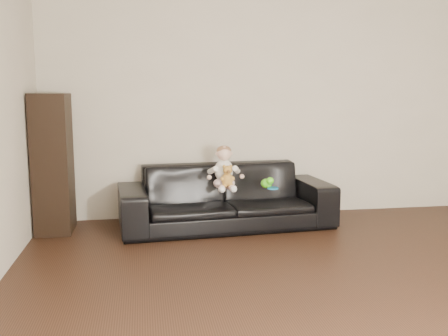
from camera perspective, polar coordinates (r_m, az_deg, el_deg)
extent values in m
plane|color=black|center=(3.50, 15.83, -15.69)|extent=(5.50, 5.50, 0.00)
plane|color=beige|center=(5.79, 4.71, 7.43)|extent=(5.00, 0.00, 5.00)
imported|color=black|center=(5.31, 0.22, -3.26)|extent=(2.29, 1.04, 0.65)
cube|color=black|center=(5.34, -18.96, 0.48)|extent=(0.35, 0.49, 1.41)
cube|color=silver|center=(5.31, -18.92, 3.88)|extent=(0.18, 0.25, 0.28)
ellipsoid|color=#FDD5D6|center=(5.16, 0.00, -1.75)|extent=(0.23, 0.20, 0.12)
ellipsoid|color=white|center=(5.16, -0.03, -0.29)|extent=(0.20, 0.16, 0.23)
sphere|color=beige|center=(5.12, 0.00, 1.70)|extent=(0.16, 0.16, 0.15)
ellipsoid|color=#8C603F|center=(5.12, -0.02, 1.97)|extent=(0.16, 0.16, 0.11)
cylinder|color=#FDD5D6|center=(5.02, -0.26, -2.27)|extent=(0.07, 0.19, 0.07)
cylinder|color=#FDD5D6|center=(5.04, 0.79, -2.23)|extent=(0.07, 0.19, 0.07)
sphere|color=white|center=(4.92, -0.18, -2.48)|extent=(0.06, 0.06, 0.06)
sphere|color=white|center=(4.94, 1.10, -2.44)|extent=(0.06, 0.06, 0.06)
cylinder|color=white|center=(5.09, -1.28, -0.26)|extent=(0.06, 0.16, 0.10)
cylinder|color=white|center=(5.13, 1.41, -0.19)|extent=(0.06, 0.16, 0.10)
ellipsoid|color=#B48233|center=(5.01, 0.38, -1.33)|extent=(0.13, 0.11, 0.14)
sphere|color=#B48233|center=(4.98, 0.41, -0.24)|extent=(0.10, 0.10, 0.09)
sphere|color=#B48233|center=(4.98, 0.02, 0.16)|extent=(0.04, 0.04, 0.04)
sphere|color=#B48233|center=(4.99, 0.76, 0.17)|extent=(0.04, 0.04, 0.04)
sphere|color=#593819|center=(4.95, 0.49, -0.43)|extent=(0.04, 0.04, 0.04)
ellipsoid|color=#56E91B|center=(5.24, 4.87, -1.76)|extent=(0.16, 0.17, 0.10)
sphere|color=#D44A19|center=(5.25, 4.66, -1.92)|extent=(0.08, 0.08, 0.06)
cylinder|color=#177CBA|center=(5.20, 5.60, -2.31)|extent=(0.14, 0.14, 0.02)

